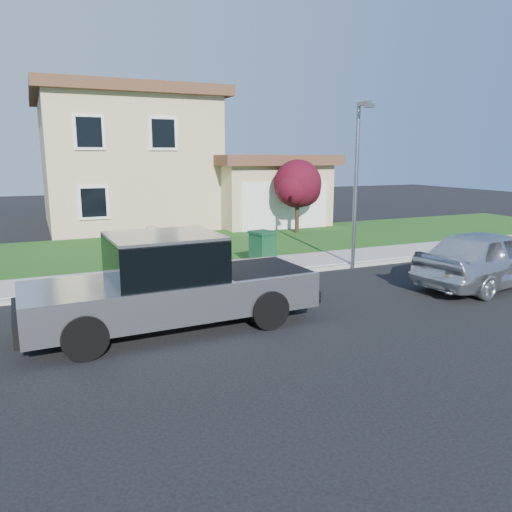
{
  "coord_description": "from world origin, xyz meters",
  "views": [
    {
      "loc": [
        -4.6,
        -10.45,
        3.62
      ],
      "look_at": [
        0.28,
        0.49,
        1.2
      ],
      "focal_mm": 35.0,
      "sensor_mm": 36.0,
      "label": 1
    }
  ],
  "objects_px": {
    "sedan": "(489,258)",
    "trash_bin": "(263,248)",
    "ornamental_tree": "(298,186)",
    "pickup_truck": "(171,285)",
    "street_lamp": "(357,176)",
    "woman": "(153,271)"
  },
  "relations": [
    {
      "from": "pickup_truck",
      "to": "woman",
      "type": "height_order",
      "value": "pickup_truck"
    },
    {
      "from": "ornamental_tree",
      "to": "trash_bin",
      "type": "distance_m",
      "value": 7.63
    },
    {
      "from": "sedan",
      "to": "trash_bin",
      "type": "xyz_separation_m",
      "value": [
        -4.85,
        4.57,
        -0.12
      ]
    },
    {
      "from": "woman",
      "to": "ornamental_tree",
      "type": "xyz_separation_m",
      "value": [
        8.72,
        8.87,
        1.29
      ]
    },
    {
      "from": "pickup_truck",
      "to": "ornamental_tree",
      "type": "distance_m",
      "value": 13.49
    },
    {
      "from": "sedan",
      "to": "street_lamp",
      "type": "xyz_separation_m",
      "value": [
        -2.15,
        3.35,
        2.16
      ]
    },
    {
      "from": "pickup_truck",
      "to": "street_lamp",
      "type": "distance_m",
      "value": 7.76
    },
    {
      "from": "sedan",
      "to": "ornamental_tree",
      "type": "distance_m",
      "value": 10.6
    },
    {
      "from": "sedan",
      "to": "street_lamp",
      "type": "relative_size",
      "value": 0.92
    },
    {
      "from": "pickup_truck",
      "to": "trash_bin",
      "type": "bearing_deg",
      "value": 44.28
    },
    {
      "from": "ornamental_tree",
      "to": "trash_bin",
      "type": "relative_size",
      "value": 3.08
    },
    {
      "from": "street_lamp",
      "to": "ornamental_tree",
      "type": "bearing_deg",
      "value": 74.86
    },
    {
      "from": "woman",
      "to": "trash_bin",
      "type": "relative_size",
      "value": 1.84
    },
    {
      "from": "woman",
      "to": "sedan",
      "type": "height_order",
      "value": "woman"
    },
    {
      "from": "sedan",
      "to": "trash_bin",
      "type": "bearing_deg",
      "value": 38.01
    },
    {
      "from": "trash_bin",
      "to": "street_lamp",
      "type": "height_order",
      "value": "street_lamp"
    },
    {
      "from": "pickup_truck",
      "to": "ornamental_tree",
      "type": "height_order",
      "value": "ornamental_tree"
    },
    {
      "from": "ornamental_tree",
      "to": "street_lamp",
      "type": "relative_size",
      "value": 0.64
    },
    {
      "from": "ornamental_tree",
      "to": "trash_bin",
      "type": "height_order",
      "value": "ornamental_tree"
    },
    {
      "from": "ornamental_tree",
      "to": "street_lamp",
      "type": "distance_m",
      "value": 7.42
    },
    {
      "from": "trash_bin",
      "to": "sedan",
      "type": "bearing_deg",
      "value": -56.9
    },
    {
      "from": "woman",
      "to": "street_lamp",
      "type": "distance_m",
      "value": 7.38
    }
  ]
}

